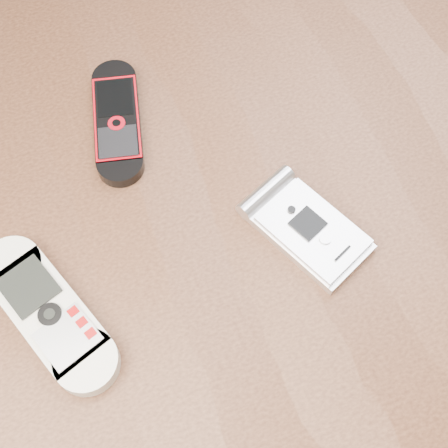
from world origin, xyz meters
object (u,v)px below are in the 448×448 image
(table, at_px, (219,279))
(nokia_white, at_px, (48,312))
(motorola_razr, at_px, (309,230))
(nokia_black_red, at_px, (117,121))

(table, bearing_deg, nokia_white, -172.00)
(table, relative_size, motorola_razr, 11.13)
(table, distance_m, nokia_white, 0.19)
(table, distance_m, nokia_black_red, 0.18)
(table, xyz_separation_m, motorola_razr, (0.07, -0.03, 0.11))
(table, height_order, nokia_black_red, nokia_black_red)
(nokia_white, bearing_deg, nokia_black_red, 36.96)
(nokia_white, relative_size, nokia_black_red, 1.12)
(table, bearing_deg, motorola_razr, -23.36)
(nokia_black_red, relative_size, motorola_razr, 1.23)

